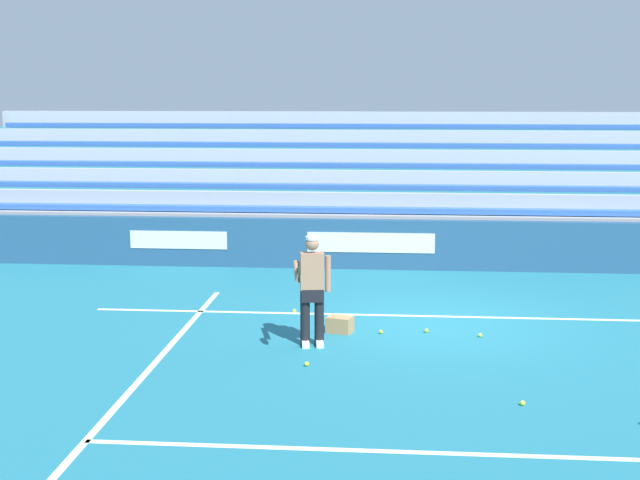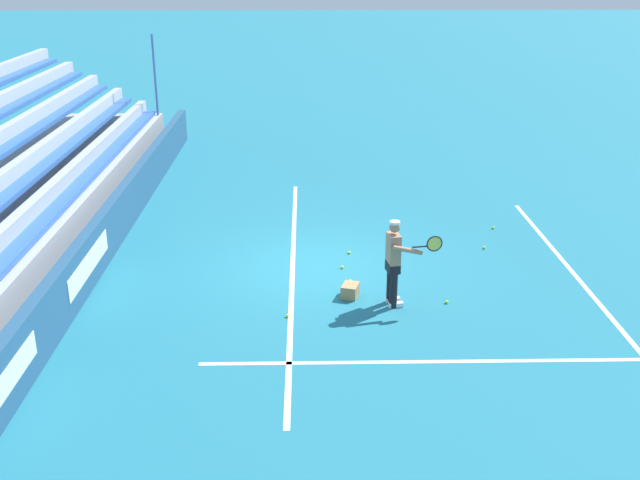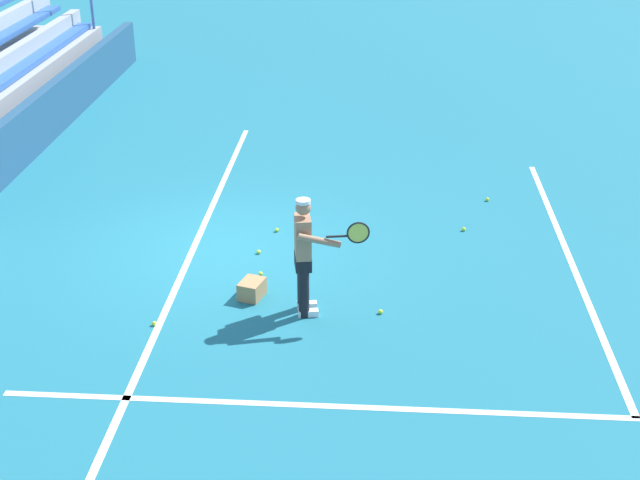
# 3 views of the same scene
# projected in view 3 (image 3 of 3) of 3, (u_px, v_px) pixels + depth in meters

# --- Properties ---
(ground_plane) EXTENTS (160.00, 160.00, 0.00)m
(ground_plane) POSITION_uv_depth(u_px,v_px,m) (224.00, 249.00, 14.34)
(ground_plane) COLOR #1E6B7F
(court_baseline_white) EXTENTS (12.00, 0.10, 0.01)m
(court_baseline_white) POSITION_uv_depth(u_px,v_px,m) (193.00, 248.00, 14.36)
(court_baseline_white) COLOR white
(court_baseline_white) RESTS_ON ground
(court_sideline_white) EXTENTS (0.10, 12.00, 0.01)m
(court_sideline_white) POSITION_uv_depth(u_px,v_px,m) (505.00, 413.00, 10.39)
(court_sideline_white) COLOR white
(court_sideline_white) RESTS_ON ground
(court_service_line_white) EXTENTS (8.22, 0.10, 0.01)m
(court_service_line_white) POSITION_uv_depth(u_px,v_px,m) (570.00, 259.00, 14.00)
(court_service_line_white) COLOR white
(court_service_line_white) RESTS_ON ground
(tennis_player) EXTENTS (0.59, 1.04, 1.71)m
(tennis_player) POSITION_uv_depth(u_px,v_px,m) (305.00, 255.00, 12.13)
(tennis_player) COLOR black
(tennis_player) RESTS_ON ground
(ball_box_cardboard) EXTENTS (0.47, 0.40, 0.26)m
(ball_box_cardboard) POSITION_uv_depth(u_px,v_px,m) (252.00, 289.00, 12.86)
(ball_box_cardboard) COLOR #A87F51
(ball_box_cardboard) RESTS_ON ground
(tennis_ball_on_baseline) EXTENTS (0.07, 0.07, 0.07)m
(tennis_ball_on_baseline) POSITION_uv_depth(u_px,v_px,m) (464.00, 229.00, 14.96)
(tennis_ball_on_baseline) COLOR #CCE533
(tennis_ball_on_baseline) RESTS_ON ground
(tennis_ball_near_player) EXTENTS (0.07, 0.07, 0.07)m
(tennis_ball_near_player) POSITION_uv_depth(u_px,v_px,m) (259.00, 252.00, 14.18)
(tennis_ball_near_player) COLOR #CCE533
(tennis_ball_near_player) RESTS_ON ground
(tennis_ball_by_box) EXTENTS (0.07, 0.07, 0.07)m
(tennis_ball_by_box) POSITION_uv_depth(u_px,v_px,m) (261.00, 274.00, 13.50)
(tennis_ball_by_box) COLOR #CCE533
(tennis_ball_by_box) RESTS_ON ground
(tennis_ball_far_right) EXTENTS (0.07, 0.07, 0.07)m
(tennis_ball_far_right) POSITION_uv_depth(u_px,v_px,m) (277.00, 230.00, 14.93)
(tennis_ball_far_right) COLOR #CCE533
(tennis_ball_far_right) RESTS_ON ground
(tennis_ball_toward_net) EXTENTS (0.07, 0.07, 0.07)m
(tennis_ball_toward_net) POSITION_uv_depth(u_px,v_px,m) (381.00, 312.00, 12.46)
(tennis_ball_toward_net) COLOR #CCE533
(tennis_ball_toward_net) RESTS_ON ground
(tennis_ball_far_left) EXTENTS (0.07, 0.07, 0.07)m
(tennis_ball_far_left) POSITION_uv_depth(u_px,v_px,m) (487.00, 199.00, 16.13)
(tennis_ball_far_left) COLOR #CCE533
(tennis_ball_far_left) RESTS_ON ground
(tennis_ball_midcourt) EXTENTS (0.07, 0.07, 0.07)m
(tennis_ball_midcourt) POSITION_uv_depth(u_px,v_px,m) (154.00, 323.00, 12.17)
(tennis_ball_midcourt) COLOR #CCE533
(tennis_ball_midcourt) RESTS_ON ground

